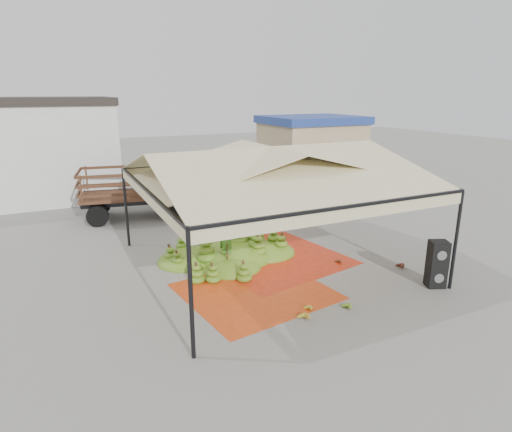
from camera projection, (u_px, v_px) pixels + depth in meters
name	position (u px, v px, depth m)	size (l,w,h in m)	color
ground	(270.00, 264.00, 14.62)	(90.00, 90.00, 0.00)	slate
canopy_tent	(271.00, 169.00, 13.70)	(8.10, 8.10, 4.00)	black
building_tan	(311.00, 146.00, 29.46)	(6.30, 5.30, 4.10)	tan
tarp_left	(255.00, 291.00, 12.63)	(3.97, 3.78, 0.01)	red
tarp_right	(273.00, 257.00, 15.23)	(4.37, 4.59, 0.01)	red
banana_heap	(231.00, 243.00, 15.05)	(5.12, 4.21, 1.10)	#507819
hand_yellow_a	(307.00, 308.00, 11.48)	(0.38, 0.31, 0.17)	gold
hand_yellow_b	(302.00, 317.00, 10.98)	(0.50, 0.41, 0.23)	#AF8723
hand_red_a	(398.00, 265.00, 14.25)	(0.51, 0.41, 0.23)	#541B13
hand_red_b	(337.00, 261.00, 14.66)	(0.38, 0.31, 0.17)	brown
hand_green	(345.00, 306.00, 11.54)	(0.47, 0.39, 0.21)	#4B7017
hanging_bunches	(271.00, 199.00, 12.70)	(3.24, 0.24, 0.20)	#3D811A
speaker_stack	(437.00, 264.00, 12.77)	(0.66, 0.63, 1.44)	black
banana_leaves	(231.00, 263.00, 14.69)	(0.96, 1.36, 3.70)	#2A7B20
vendor	(202.00, 216.00, 17.55)	(0.57, 0.38, 1.57)	gray
truck_left	(165.00, 185.00, 20.07)	(7.24, 3.55, 2.38)	#532F1B
truck_right	(271.00, 174.00, 23.72)	(6.23, 2.36, 2.11)	#4C2A19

